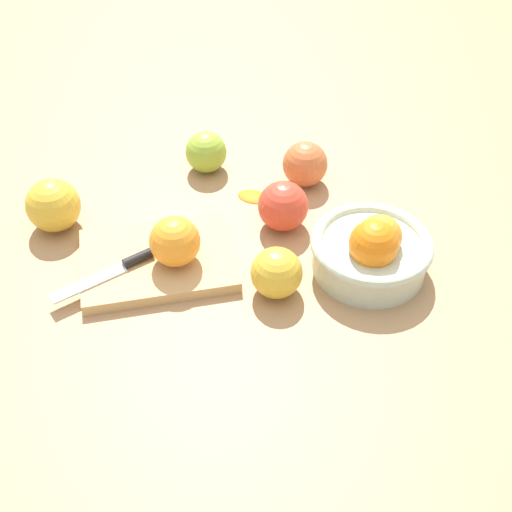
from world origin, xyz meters
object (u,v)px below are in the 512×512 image
object	(u,v)px
apple_back_center	(276,273)
knife	(117,268)
cutting_board	(158,260)
apple_front_left	(305,164)
apple_front_center	(206,152)
orange_on_board	(175,241)
apple_front_right	(53,205)
apple_front_left_2	(283,206)
bowl	(372,250)

from	to	relation	value
apple_back_center	knife	bearing A→B (deg)	-24.52
cutting_board	apple_front_left	world-z (taller)	apple_front_left
apple_back_center	apple_front_left	bearing A→B (deg)	-120.65
apple_front_center	apple_back_center	distance (m)	0.31
orange_on_board	apple_front_center	xyz separation A→B (m)	(-0.11, -0.22, -0.02)
orange_on_board	apple_front_right	distance (m)	0.22
apple_front_center	apple_front_left	bearing A→B (deg)	148.15
apple_front_center	orange_on_board	bearing A→B (deg)	64.46
orange_on_board	knife	distance (m)	0.09
apple_front_right	apple_front_left_2	distance (m)	0.35
apple_front_left	orange_on_board	bearing A→B (deg)	28.28
cutting_board	orange_on_board	size ratio (longest dim) A/B	3.04
apple_front_center	apple_front_right	bearing A→B (deg)	15.11
apple_front_center	knife	bearing A→B (deg)	48.79
bowl	apple_front_left	distance (m)	0.23
orange_on_board	knife	world-z (taller)	orange_on_board
cutting_board	apple_front_left_2	world-z (taller)	apple_front_left_2
apple_front_left	apple_back_center	world-z (taller)	apple_front_left
bowl	apple_front_left	size ratio (longest dim) A/B	2.32
bowl	cutting_board	distance (m)	0.31
orange_on_board	apple_back_center	world-z (taller)	orange_on_board
apple_front_center	cutting_board	bearing A→B (deg)	57.40
apple_back_center	cutting_board	bearing A→B (deg)	-35.98
bowl	apple_front_right	world-z (taller)	bowl
apple_back_center	apple_front_center	bearing A→B (deg)	-87.74
bowl	apple_back_center	world-z (taller)	bowl
cutting_board	knife	xyz separation A→B (m)	(0.06, 0.01, 0.01)
bowl	orange_on_board	bearing A→B (deg)	-19.13
apple_front_left	apple_back_center	distance (m)	0.26
knife	apple_back_center	size ratio (longest dim) A/B	2.13
apple_front_left	apple_front_center	size ratio (longest dim) A/B	1.07
bowl	apple_front_left	bearing A→B (deg)	-87.48
apple_back_center	apple_front_left_2	size ratio (longest dim) A/B	0.93
bowl	apple_front_left	world-z (taller)	bowl
cutting_board	knife	world-z (taller)	knife
cutting_board	apple_front_center	distance (m)	0.25
cutting_board	apple_front_left_2	bearing A→B (deg)	-173.04
cutting_board	apple_front_left	xyz separation A→B (m)	(-0.28, -0.12, 0.03)
apple_front_right	apple_back_center	world-z (taller)	apple_front_right
orange_on_board	knife	size ratio (longest dim) A/B	0.47
cutting_board	knife	bearing A→B (deg)	11.40
apple_front_center	apple_back_center	world-z (taller)	apple_back_center
apple_front_center	apple_back_center	bearing A→B (deg)	92.26
orange_on_board	apple_back_center	size ratio (longest dim) A/B	1.00
orange_on_board	apple_front_left	size ratio (longest dim) A/B	0.97
apple_front_center	apple_front_left_2	world-z (taller)	apple_front_left_2
orange_on_board	apple_front_left_2	distance (m)	0.18
apple_front_left	bowl	bearing A→B (deg)	92.52
apple_front_left	apple_front_right	xyz separation A→B (m)	(0.40, -0.02, 0.00)
apple_front_center	apple_front_right	xyz separation A→B (m)	(0.26, 0.07, 0.01)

